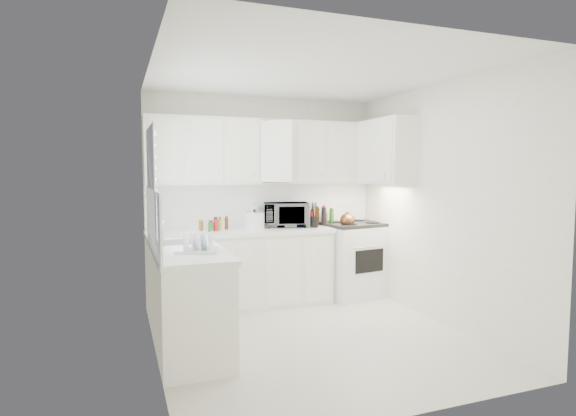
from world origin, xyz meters
name	(u,v)px	position (x,y,z in m)	size (l,w,h in m)	color
floor	(312,338)	(0.00, 0.00, 0.00)	(3.20, 3.20, 0.00)	white
ceiling	(313,73)	(0.00, 0.00, 2.60)	(3.20, 3.20, 0.00)	white
wall_back	(264,199)	(0.00, 1.60, 1.30)	(3.00, 3.00, 0.00)	white
wall_front	(409,227)	(0.00, -1.60, 1.30)	(3.00, 3.00, 0.00)	white
wall_left	(154,213)	(-1.50, 0.00, 1.30)	(3.20, 3.20, 0.00)	white
wall_right	(439,204)	(1.50, 0.00, 1.30)	(3.20, 3.20, 0.00)	white
window_blinds	(153,183)	(-1.48, 0.35, 1.55)	(0.06, 0.96, 1.06)	white
lower_cabinets_back	(241,270)	(-0.39, 1.30, 0.45)	(2.22, 0.60, 0.90)	white
lower_cabinets_left	(187,300)	(-1.20, 0.20, 0.45)	(0.60, 1.60, 0.90)	white
countertop_back	(241,232)	(-0.39, 1.29, 0.93)	(2.24, 0.64, 0.05)	white
countertop_left	(187,250)	(-1.19, 0.20, 0.93)	(0.64, 1.62, 0.05)	white
backsplash_back	(264,205)	(0.00, 1.59, 1.23)	(2.98, 0.02, 0.55)	white
backsplash_left	(153,220)	(-1.49, 0.20, 1.23)	(0.02, 1.60, 0.55)	white
upper_cabinets_back	(268,184)	(0.00, 1.44, 1.50)	(3.00, 0.33, 0.80)	white
upper_cabinets_right	(386,184)	(1.33, 0.82, 1.50)	(0.33, 0.90, 0.80)	white
sink	(182,230)	(-1.19, 0.55, 1.07)	(0.42, 0.38, 0.30)	gray
stove	(353,249)	(1.14, 1.28, 0.63)	(0.81, 0.67, 1.25)	white
tea_kettle	(347,219)	(0.96, 1.12, 1.05)	(0.23, 0.19, 0.21)	brown
frying_pan	(360,222)	(1.32, 1.44, 0.97)	(0.27, 0.45, 0.04)	black
microwave	(286,212)	(0.23, 1.40, 1.14)	(0.56, 0.31, 0.38)	gray
rice_cooker	(254,219)	(-0.22, 1.30, 1.07)	(0.24, 0.24, 0.24)	white
paper_towel	(255,216)	(-0.15, 1.49, 1.08)	(0.12, 0.12, 0.27)	white
utensil_crock	(314,214)	(0.53, 1.20, 1.12)	(0.11, 0.11, 0.33)	black
dish_rack	(197,241)	(-1.14, -0.07, 1.05)	(0.36, 0.27, 0.20)	white
spice_left_0	(201,225)	(-0.85, 1.42, 1.02)	(0.06, 0.06, 0.13)	brown
spice_left_1	(209,225)	(-0.78, 1.33, 1.02)	(0.06, 0.06, 0.13)	#2B6722
spice_left_2	(214,224)	(-0.70, 1.42, 1.02)	(0.06, 0.06, 0.13)	red
spice_left_3	(221,225)	(-0.62, 1.33, 1.02)	(0.06, 0.06, 0.13)	yellow
spice_left_4	(226,224)	(-0.55, 1.42, 1.02)	(0.06, 0.06, 0.13)	#573318
sauce_right_0	(309,218)	(0.58, 1.46, 1.05)	(0.06, 0.06, 0.19)	red
sauce_right_1	(315,218)	(0.64, 1.40, 1.05)	(0.06, 0.06, 0.19)	yellow
sauce_right_2	(317,218)	(0.69, 1.46, 1.05)	(0.06, 0.06, 0.19)	#573318
sauce_right_3	(323,218)	(0.74, 1.40, 1.05)	(0.06, 0.06, 0.19)	black
sauce_right_4	(324,217)	(0.80, 1.46, 1.05)	(0.06, 0.06, 0.19)	brown
sauce_right_5	(330,218)	(0.85, 1.40, 1.05)	(0.06, 0.06, 0.19)	#2B6722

